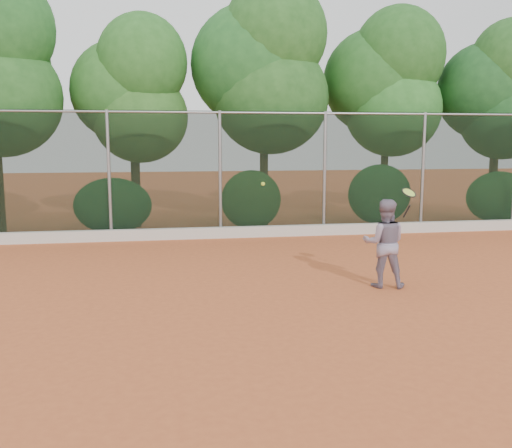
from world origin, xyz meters
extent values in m
plane|color=#C0592D|center=(0.00, 0.00, 0.00)|extent=(80.00, 80.00, 0.00)
cube|color=beige|center=(0.00, 6.82, 0.15)|extent=(24.00, 0.20, 0.30)
imported|color=gray|center=(2.42, 1.05, 0.82)|extent=(0.95, 0.83, 1.64)
cube|color=black|center=(0.00, 7.00, 1.75)|extent=(24.00, 0.01, 3.50)
cylinder|color=gray|center=(0.00, 7.00, 3.45)|extent=(24.00, 0.06, 0.06)
cylinder|color=gray|center=(-3.00, 7.00, 1.75)|extent=(0.09, 0.09, 3.50)
cylinder|color=gray|center=(0.00, 7.00, 1.75)|extent=(0.09, 0.09, 3.50)
cylinder|color=gray|center=(3.00, 7.00, 1.75)|extent=(0.09, 0.09, 3.50)
cylinder|color=gray|center=(6.00, 7.00, 1.75)|extent=(0.09, 0.09, 3.50)
ellipsoid|color=#36742C|center=(-6.10, 8.80, 3.90)|extent=(3.50, 2.90, 3.40)
cylinder|color=#3B2A17|center=(-2.40, 9.30, 1.20)|extent=(0.28, 0.28, 2.40)
ellipsoid|color=#2B5A1F|center=(-2.20, 9.20, 3.40)|extent=(2.90, 2.40, 2.80)
ellipsoid|color=#255B1F|center=(-2.70, 9.50, 4.20)|extent=(3.20, 2.70, 3.10)
ellipsoid|color=#23581E|center=(-2.10, 9.00, 5.00)|extent=(2.70, 2.30, 2.90)
cylinder|color=#433019|center=(1.60, 9.00, 1.50)|extent=(0.26, 0.26, 3.00)
ellipsoid|color=#35712B|center=(1.80, 8.90, 4.00)|extent=(3.60, 3.00, 3.50)
ellipsoid|color=#2D742C|center=(1.30, 9.20, 5.00)|extent=(3.90, 3.20, 3.80)
ellipsoid|color=#36752C|center=(1.90, 8.80, 5.90)|extent=(3.20, 2.70, 3.30)
cylinder|color=#412F19|center=(5.70, 9.20, 1.35)|extent=(0.24, 0.24, 2.70)
ellipsoid|color=#256221|center=(5.90, 9.10, 3.70)|extent=(3.20, 2.70, 3.10)
ellipsoid|color=#1E501B|center=(5.40, 9.40, 4.60)|extent=(3.50, 2.90, 3.40)
ellipsoid|color=#1E4E1A|center=(6.00, 9.00, 5.40)|extent=(3.00, 2.50, 3.10)
cylinder|color=#442C1A|center=(9.40, 8.80, 1.25)|extent=(0.28, 0.28, 2.50)
ellipsoid|color=#235E25|center=(9.60, 8.70, 3.50)|extent=(3.00, 2.50, 2.90)
ellipsoid|color=#245E25|center=(9.10, 9.00, 4.30)|extent=(3.30, 2.80, 3.20)
ellipsoid|color=#316928|center=(9.70, 8.60, 5.10)|extent=(2.80, 2.40, 3.00)
ellipsoid|color=#276728|center=(-3.00, 7.80, 0.85)|extent=(2.20, 1.16, 1.60)
ellipsoid|color=#38742C|center=(1.00, 7.80, 0.95)|extent=(1.80, 1.04, 1.76)
ellipsoid|color=#2B712C|center=(5.00, 7.80, 1.05)|extent=(2.00, 1.10, 1.84)
ellipsoid|color=#2D762C|center=(9.00, 7.80, 0.90)|extent=(2.16, 1.12, 1.64)
cylinder|color=black|center=(2.82, 1.00, 1.42)|extent=(0.09, 0.18, 0.25)
torus|color=black|center=(2.82, 0.94, 1.77)|extent=(0.34, 0.32, 0.17)
cylinder|color=#B4D63F|center=(2.82, 0.94, 1.77)|extent=(0.29, 0.26, 0.13)
sphere|color=#C9E233|center=(0.23, 1.59, 1.91)|extent=(0.07, 0.07, 0.07)
camera|label=1|loc=(-1.65, -8.79, 2.74)|focal=40.00mm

